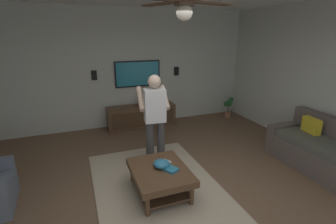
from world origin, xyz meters
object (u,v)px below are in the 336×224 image
object	(u,v)px
remote_white	(167,161)
book	(170,169)
wall_speaker_left	(176,71)
ceiling_fan	(184,4)
potted_plant_short	(229,105)
media_console	(142,116)
wall_speaker_right	(94,75)
bowl	(161,164)
person_standing	(155,115)
coffee_table	(160,175)
vase_round	(142,101)
couch	(326,153)
tv	(138,74)

from	to	relation	value
remote_white	book	distance (m)	0.24
wall_speaker_left	ceiling_fan	distance (m)	4.24
potted_plant_short	book	distance (m)	3.91
media_console	ceiling_fan	size ratio (longest dim) A/B	1.42
wall_speaker_right	ceiling_fan	distance (m)	4.00
bowl	book	xyz separation A→B (m)	(-0.13, -0.09, -0.04)
person_standing	wall_speaker_left	bearing A→B (deg)	-24.44
coffee_table	vase_round	xyz separation A→B (m)	(2.80, -0.50, 0.36)
media_console	potted_plant_short	xyz separation A→B (m)	(-0.18, -2.48, 0.09)
couch	media_console	xyz separation A→B (m)	(3.20, 2.42, -0.04)
tv	ceiling_fan	size ratio (longest dim) A/B	0.96
book	wall_speaker_left	bearing A→B (deg)	-52.13
tv	potted_plant_short	distance (m)	2.69
remote_white	coffee_table	bearing A→B (deg)	102.98
couch	person_standing	bearing A→B (deg)	-25.40
couch	person_standing	size ratio (longest dim) A/B	1.16
bowl	vase_round	distance (m)	2.80
wall_speaker_left	bowl	bearing A→B (deg)	153.66
wall_speaker_right	couch	bearing A→B (deg)	-134.87
couch	person_standing	xyz separation A→B (m)	(1.28, 2.68, 0.61)
ceiling_fan	potted_plant_short	bearing A→B (deg)	-41.38
couch	tv	bearing A→B (deg)	-54.76
bowl	vase_round	xyz separation A→B (m)	(2.76, -0.46, 0.21)
wall_speaker_right	remote_white	bearing A→B (deg)	-165.54
bowl	wall_speaker_left	bearing A→B (deg)	-26.34
coffee_table	potted_plant_short	xyz separation A→B (m)	(2.62, -2.95, 0.07)
potted_plant_short	book	bearing A→B (deg)	133.78
wall_speaker_right	book	bearing A→B (deg)	-167.30
potted_plant_short	book	size ratio (longest dim) A/B	2.72
person_standing	tv	bearing A→B (deg)	-0.10
wall_speaker_right	wall_speaker_left	bearing A→B (deg)	-90.00
potted_plant_short	vase_round	xyz separation A→B (m)	(0.17, 2.45, 0.30)
coffee_table	wall_speaker_left	world-z (taller)	wall_speaker_left
bowl	ceiling_fan	bearing A→B (deg)	178.35
couch	ceiling_fan	size ratio (longest dim) A/B	1.59
couch	coffee_table	size ratio (longest dim) A/B	1.90
coffee_table	remote_white	bearing A→B (deg)	-47.84
media_console	tv	xyz separation A→B (m)	(0.24, 0.00, 1.05)
person_standing	wall_speaker_right	bearing A→B (deg)	26.73
book	remote_white	bearing A→B (deg)	-37.71
bowl	media_console	bearing A→B (deg)	-8.93
person_standing	wall_speaker_left	size ratio (longest dim) A/B	7.45
couch	wall_speaker_left	distance (m)	3.85
vase_round	ceiling_fan	xyz separation A→B (m)	(-3.51, 0.48, 1.90)
vase_round	wall_speaker_left	world-z (taller)	wall_speaker_left
couch	coffee_table	bearing A→B (deg)	-7.85
media_console	wall_speaker_left	distance (m)	1.51
wall_speaker_left	remote_white	bearing A→B (deg)	154.84
remote_white	vase_round	size ratio (longest dim) A/B	0.68
coffee_table	wall_speaker_right	world-z (taller)	wall_speaker_right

